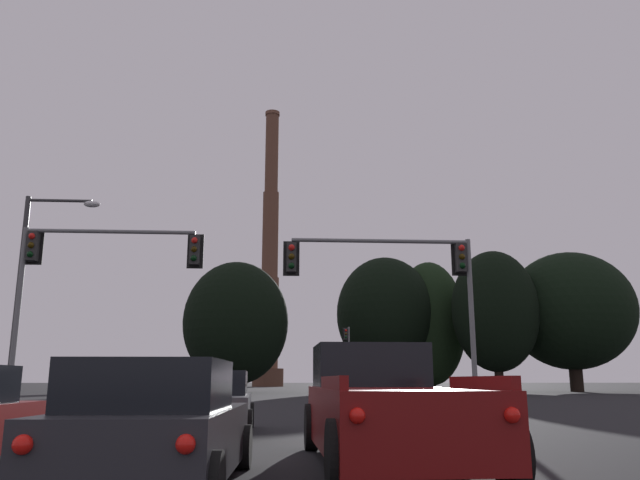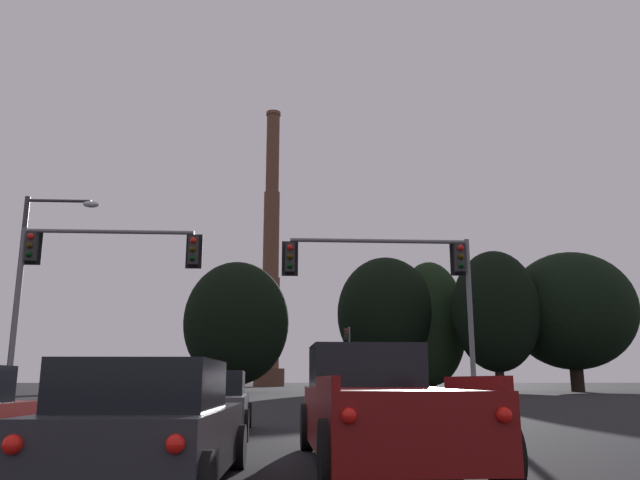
{
  "view_description": "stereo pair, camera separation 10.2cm",
  "coord_description": "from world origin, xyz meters",
  "px_view_note": "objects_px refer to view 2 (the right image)",
  "views": [
    {
      "loc": [
        1.57,
        -0.9,
        1.21
      ],
      "look_at": [
        4.2,
        41.01,
        10.67
      ],
      "focal_mm": 35.0,
      "sensor_mm": 36.0,
      "label": 1
    },
    {
      "loc": [
        1.67,
        -0.91,
        1.21
      ],
      "look_at": [
        4.2,
        41.01,
        10.67
      ],
      "focal_mm": 35.0,
      "sensor_mm": 36.0,
      "label": 2
    }
  ],
  "objects_px": {
    "sedan_center_lane_front": "(208,404)",
    "traffic_light_overhead_right": "(406,277)",
    "traffic_light_overhead_left": "(81,270)",
    "hatchback_center_lane_second": "(149,429)",
    "street_lamp": "(31,277)",
    "smokestack": "(271,273)",
    "traffic_light_far_right": "(348,350)",
    "pickup_truck_right_lane_second": "(379,408)"
  },
  "relations": [
    {
      "from": "sedan_center_lane_front",
      "to": "traffic_light_overhead_right",
      "type": "height_order",
      "value": "traffic_light_overhead_right"
    },
    {
      "from": "traffic_light_overhead_left",
      "to": "hatchback_center_lane_second",
      "type": "bearing_deg",
      "value": -68.92
    },
    {
      "from": "hatchback_center_lane_second",
      "to": "street_lamp",
      "type": "xyz_separation_m",
      "value": [
        -8.21,
        16.88,
        4.43
      ]
    },
    {
      "from": "hatchback_center_lane_second",
      "to": "smokestack",
      "type": "bearing_deg",
      "value": 92.4
    },
    {
      "from": "traffic_light_far_right",
      "to": "street_lamp",
      "type": "height_order",
      "value": "street_lamp"
    },
    {
      "from": "hatchback_center_lane_second",
      "to": "sedan_center_lane_front",
      "type": "height_order",
      "value": "hatchback_center_lane_second"
    },
    {
      "from": "hatchback_center_lane_second",
      "to": "pickup_truck_right_lane_second",
      "type": "bearing_deg",
      "value": 37.82
    },
    {
      "from": "traffic_light_overhead_right",
      "to": "traffic_light_far_right",
      "type": "height_order",
      "value": "traffic_light_overhead_right"
    },
    {
      "from": "pickup_truck_right_lane_second",
      "to": "sedan_center_lane_front",
      "type": "relative_size",
      "value": 1.16
    },
    {
      "from": "traffic_light_overhead_left",
      "to": "traffic_light_far_right",
      "type": "distance_m",
      "value": 39.82
    },
    {
      "from": "hatchback_center_lane_second",
      "to": "street_lamp",
      "type": "distance_m",
      "value": 19.29
    },
    {
      "from": "traffic_light_overhead_right",
      "to": "smokestack",
      "type": "bearing_deg",
      "value": 93.85
    },
    {
      "from": "street_lamp",
      "to": "traffic_light_overhead_right",
      "type": "bearing_deg",
      "value": -11.48
    },
    {
      "from": "traffic_light_far_right",
      "to": "street_lamp",
      "type": "distance_m",
      "value": 38.53
    },
    {
      "from": "hatchback_center_lane_second",
      "to": "traffic_light_overhead_left",
      "type": "distance_m",
      "value": 16.03
    },
    {
      "from": "sedan_center_lane_front",
      "to": "traffic_light_overhead_left",
      "type": "height_order",
      "value": "traffic_light_overhead_left"
    },
    {
      "from": "traffic_light_far_right",
      "to": "traffic_light_overhead_right",
      "type": "bearing_deg",
      "value": -92.85
    },
    {
      "from": "street_lamp",
      "to": "sedan_center_lane_front",
      "type": "bearing_deg",
      "value": -49.29
    },
    {
      "from": "hatchback_center_lane_second",
      "to": "traffic_light_far_right",
      "type": "xyz_separation_m",
      "value": [
        7.75,
        51.93,
        3.37
      ]
    },
    {
      "from": "pickup_truck_right_lane_second",
      "to": "traffic_light_far_right",
      "type": "relative_size",
      "value": 0.9
    },
    {
      "from": "traffic_light_overhead_right",
      "to": "sedan_center_lane_front",
      "type": "bearing_deg",
      "value": -133.17
    },
    {
      "from": "sedan_center_lane_front",
      "to": "street_lamp",
      "type": "relative_size",
      "value": 0.57
    },
    {
      "from": "hatchback_center_lane_second",
      "to": "traffic_light_overhead_right",
      "type": "xyz_separation_m",
      "value": [
        5.86,
        14.02,
        4.1
      ]
    },
    {
      "from": "traffic_light_far_right",
      "to": "street_lamp",
      "type": "xyz_separation_m",
      "value": [
        -15.96,
        -35.06,
        1.06
      ]
    },
    {
      "from": "pickup_truck_right_lane_second",
      "to": "traffic_light_far_right",
      "type": "distance_m",
      "value": 50.11
    },
    {
      "from": "street_lamp",
      "to": "smokestack",
      "type": "height_order",
      "value": "smokestack"
    },
    {
      "from": "street_lamp",
      "to": "smokestack",
      "type": "bearing_deg",
      "value": 85.74
    },
    {
      "from": "traffic_light_overhead_right",
      "to": "street_lamp",
      "type": "relative_size",
      "value": 0.82
    },
    {
      "from": "traffic_light_overhead_right",
      "to": "traffic_light_far_right",
      "type": "xyz_separation_m",
      "value": [
        1.89,
        37.91,
        -0.73
      ]
    },
    {
      "from": "traffic_light_far_right",
      "to": "street_lamp",
      "type": "bearing_deg",
      "value": -114.48
    },
    {
      "from": "pickup_truck_right_lane_second",
      "to": "traffic_light_far_right",
      "type": "bearing_deg",
      "value": 83.67
    },
    {
      "from": "hatchback_center_lane_second",
      "to": "smokestack",
      "type": "xyz_separation_m",
      "value": [
        -0.92,
        114.73,
        21.33
      ]
    },
    {
      "from": "traffic_light_overhead_right",
      "to": "traffic_light_overhead_left",
      "type": "height_order",
      "value": "traffic_light_overhead_left"
    },
    {
      "from": "traffic_light_overhead_right",
      "to": "traffic_light_far_right",
      "type": "bearing_deg",
      "value": 87.15
    },
    {
      "from": "traffic_light_overhead_right",
      "to": "smokestack",
      "type": "height_order",
      "value": "smokestack"
    },
    {
      "from": "traffic_light_overhead_right",
      "to": "street_lamp",
      "type": "xyz_separation_m",
      "value": [
        -14.07,
        2.86,
        0.33
      ]
    },
    {
      "from": "pickup_truck_right_lane_second",
      "to": "traffic_light_overhead_left",
      "type": "xyz_separation_m",
      "value": [
        -8.53,
        12.25,
        4.17
      ]
    },
    {
      "from": "sedan_center_lane_front",
      "to": "traffic_light_overhead_left",
      "type": "bearing_deg",
      "value": 126.22
    },
    {
      "from": "sedan_center_lane_front",
      "to": "traffic_light_overhead_left",
      "type": "xyz_separation_m",
      "value": [
        -5.36,
        6.85,
        4.3
      ]
    },
    {
      "from": "pickup_truck_right_lane_second",
      "to": "smokestack",
      "type": "height_order",
      "value": "smokestack"
    },
    {
      "from": "sedan_center_lane_front",
      "to": "traffic_light_far_right",
      "type": "bearing_deg",
      "value": 78.02
    },
    {
      "from": "traffic_light_overhead_left",
      "to": "traffic_light_far_right",
      "type": "height_order",
      "value": "traffic_light_overhead_left"
    }
  ]
}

